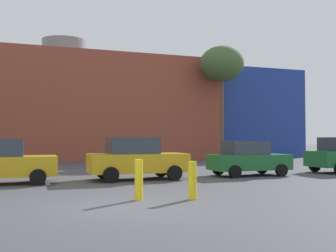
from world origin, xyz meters
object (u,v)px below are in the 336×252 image
object	(u,v)px
bollard_yellow_1	(192,180)
parked_car_1	(1,162)
parked_car_2	(136,159)
bare_tree_1	(222,65)
bollard_yellow_0	(139,180)
parked_car_3	(248,159)

from	to	relation	value
bollard_yellow_1	parked_car_1	bearing A→B (deg)	132.71
parked_car_2	bare_tree_1	world-z (taller)	bare_tree_1
bollard_yellow_0	parked_car_2	bearing A→B (deg)	76.13
bare_tree_1	bollard_yellow_0	distance (m)	22.97
parked_car_3	bollard_yellow_0	xyz separation A→B (m)	(-6.90, -5.64, -0.24)
parked_car_1	parked_car_3	world-z (taller)	parked_car_1
parked_car_2	parked_car_3	xyz separation A→B (m)	(5.51, -0.00, -0.09)
parked_car_1	bare_tree_1	bearing A→B (deg)	38.31
parked_car_3	parked_car_2	bearing A→B (deg)	180.00
parked_car_1	bollard_yellow_0	distance (m)	6.94
parked_car_1	bare_tree_1	world-z (taller)	bare_tree_1
parked_car_3	bollard_yellow_1	world-z (taller)	parked_car_3
parked_car_3	bollard_yellow_1	xyz separation A→B (m)	(-5.38, -6.02, -0.27)
bare_tree_1	bollard_yellow_1	xyz separation A→B (m)	(-10.39, -18.61, -7.33)
bare_tree_1	bollard_yellow_1	world-z (taller)	bare_tree_1
parked_car_1	parked_car_2	distance (m)	5.43
parked_car_1	bollard_yellow_1	distance (m)	8.20
parked_car_1	bollard_yellow_0	world-z (taller)	parked_car_1
bollard_yellow_1	bollard_yellow_0	bearing A→B (deg)	165.96
parked_car_2	bollard_yellow_1	world-z (taller)	parked_car_2
parked_car_2	parked_car_3	world-z (taller)	parked_car_2
bare_tree_1	parked_car_1	bearing A→B (deg)	-141.69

